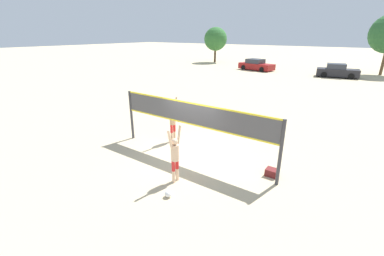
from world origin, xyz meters
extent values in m
plane|color=#C6B28C|center=(0.00, 0.00, 0.00)|extent=(200.00, 200.00, 0.00)
cylinder|color=#38383D|center=(-3.51, 0.00, 1.16)|extent=(0.12, 0.12, 2.31)
cylinder|color=#38383D|center=(3.51, 0.00, 1.16)|extent=(0.12, 0.12, 2.31)
cube|color=#47474C|center=(0.00, 0.00, 1.86)|extent=(6.91, 0.02, 0.91)
cube|color=yellow|center=(0.00, 0.00, 2.28)|extent=(6.91, 0.03, 0.06)
cube|color=yellow|center=(0.00, 0.00, 1.43)|extent=(6.91, 0.03, 0.06)
cylinder|color=beige|center=(0.60, -1.92, 0.22)|extent=(0.11, 0.11, 0.44)
cylinder|color=red|center=(0.60, -1.92, 0.62)|extent=(0.12, 0.12, 0.36)
cylinder|color=beige|center=(0.60, -1.72, 0.22)|extent=(0.11, 0.11, 0.44)
cylinder|color=red|center=(0.60, -1.72, 0.62)|extent=(0.12, 0.12, 0.36)
cylinder|color=beige|center=(0.60, -1.82, 1.09)|extent=(0.28, 0.28, 0.57)
sphere|color=beige|center=(0.60, -1.82, 1.48)|extent=(0.22, 0.22, 0.22)
cylinder|color=beige|center=(0.60, -2.06, 1.65)|extent=(0.08, 0.21, 0.64)
cylinder|color=beige|center=(0.60, -1.59, 1.65)|extent=(0.08, 0.21, 0.64)
cylinder|color=tan|center=(-1.68, 0.93, 0.23)|extent=(0.11, 0.11, 0.47)
cylinder|color=red|center=(-1.68, 0.93, 0.66)|extent=(0.12, 0.12, 0.38)
cylinder|color=tan|center=(-1.68, 0.73, 0.23)|extent=(0.11, 0.11, 0.47)
cylinder|color=red|center=(-1.68, 0.73, 0.66)|extent=(0.12, 0.12, 0.38)
cylinder|color=tan|center=(-1.68, 0.83, 1.14)|extent=(0.28, 0.28, 0.60)
sphere|color=tan|center=(-1.68, 0.83, 1.56)|extent=(0.23, 0.23, 0.23)
cylinder|color=tan|center=(-1.68, 1.07, 1.74)|extent=(0.08, 0.22, 0.67)
cylinder|color=tan|center=(-1.68, 0.59, 1.74)|extent=(0.08, 0.22, 0.67)
sphere|color=white|center=(1.00, -2.67, 0.11)|extent=(0.22, 0.22, 0.22)
cube|color=maroon|center=(3.18, 0.45, 0.13)|extent=(0.42, 0.35, 0.26)
cube|color=#232328|center=(1.83, 26.15, 0.54)|extent=(4.58, 2.45, 0.83)
cube|color=#2D333D|center=(1.62, 26.11, 1.24)|extent=(2.20, 1.91, 0.57)
cylinder|color=black|center=(3.03, 27.19, 0.32)|extent=(0.67, 0.32, 0.64)
cylinder|color=black|center=(3.30, 25.55, 0.32)|extent=(0.67, 0.32, 0.64)
cylinder|color=black|center=(0.37, 26.74, 0.32)|extent=(0.67, 0.32, 0.64)
cylinder|color=black|center=(0.64, 25.10, 0.32)|extent=(0.67, 0.32, 0.64)
cube|color=maroon|center=(-8.06, 26.44, 0.52)|extent=(5.03, 2.83, 0.78)
cube|color=#2D333D|center=(-8.29, 26.49, 1.20)|extent=(2.45, 2.13, 0.57)
cylinder|color=black|center=(-6.43, 26.99, 0.32)|extent=(0.67, 0.35, 0.64)
cylinder|color=black|center=(-6.81, 25.26, 0.32)|extent=(0.67, 0.35, 0.64)
cylinder|color=black|center=(-9.31, 27.62, 0.32)|extent=(0.67, 0.35, 0.64)
cylinder|color=black|center=(-9.68, 25.89, 0.32)|extent=(0.67, 0.35, 0.64)
cylinder|color=brown|center=(5.90, 31.16, 1.75)|extent=(0.33, 0.33, 3.49)
cylinder|color=#4C3823|center=(-17.82, 31.86, 1.39)|extent=(0.35, 0.35, 2.78)
sphere|color=#2D662D|center=(-17.82, 31.86, 3.83)|extent=(3.82, 3.82, 3.82)
camera|label=1|loc=(5.52, -7.74, 4.81)|focal=24.00mm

